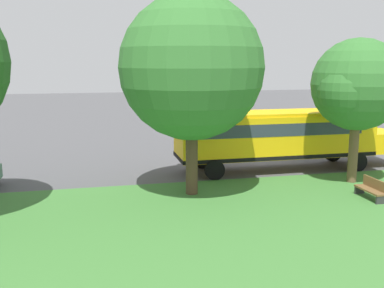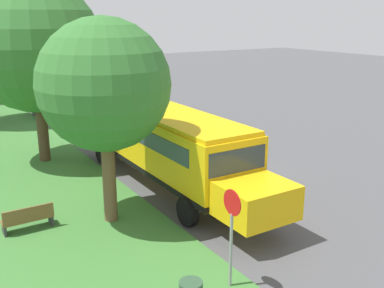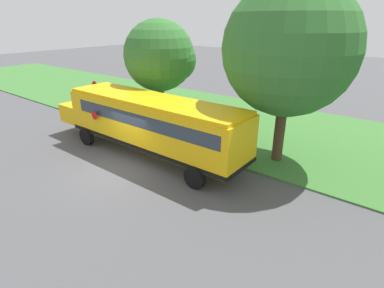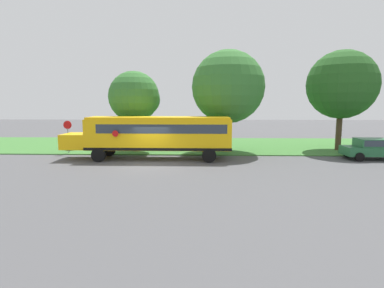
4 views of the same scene
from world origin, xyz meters
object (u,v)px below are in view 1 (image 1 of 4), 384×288
oak_tree_beside_bus (356,86)px  oak_tree_roadside_mid (192,67)px  school_bus (280,135)px  park_bench (372,189)px

oak_tree_beside_bus → oak_tree_roadside_mid: size_ratio=0.80×
school_bus → park_bench: (-5.91, -1.59, -1.45)m
oak_tree_beside_bus → school_bus: bearing=31.9°
oak_tree_beside_bus → park_bench: (-2.49, 0.53, -4.18)m
oak_tree_beside_bus → park_bench: bearing=168.0°
school_bus → oak_tree_beside_bus: oak_tree_beside_bus is taller
school_bus → oak_tree_roadside_mid: (-3.41, 5.58, 3.63)m
oak_tree_beside_bus → oak_tree_roadside_mid: oak_tree_roadside_mid is taller
oak_tree_roadside_mid → park_bench: (-2.49, -7.17, -5.08)m
oak_tree_roadside_mid → oak_tree_beside_bus: bearing=-90.0°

